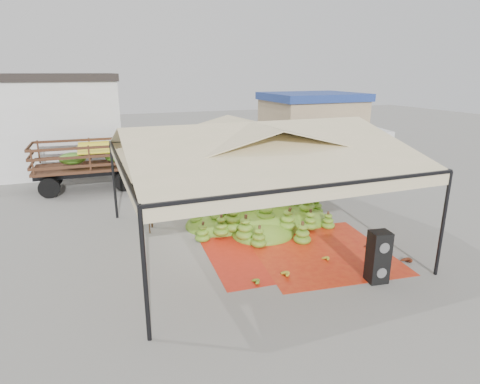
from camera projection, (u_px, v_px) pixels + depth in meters
name	position (u px, v px, depth m)	size (l,w,h in m)	color
ground	(250.00, 241.00, 13.52)	(90.00, 90.00, 0.00)	slate
canopy_tent	(251.00, 145.00, 12.57)	(8.10, 8.10, 4.00)	black
building_tan	(311.00, 123.00, 27.99)	(6.30, 5.30, 4.10)	tan
tarp_left	(270.00, 254.00, 12.57)	(3.78, 3.60, 0.01)	red
tarp_right	(320.00, 251.00, 12.76)	(4.09, 4.29, 0.01)	red
banana_heap	(262.00, 208.00, 15.00)	(5.70, 4.68, 1.22)	#41811B
hand_yellow_a	(283.00, 274.00, 11.14)	(0.48, 0.39, 0.22)	gold
hand_yellow_b	(324.00, 258.00, 12.10)	(0.39, 0.32, 0.18)	gold
hand_red_a	(406.00, 260.00, 11.94)	(0.48, 0.39, 0.22)	#5A2914
hand_red_b	(368.00, 246.00, 12.93)	(0.42, 0.34, 0.19)	#572413
hand_green	(253.00, 281.00, 10.76)	(0.45, 0.36, 0.20)	#507B19
hanging_bunches	(280.00, 153.00, 14.82)	(3.24, 0.24, 0.20)	#497718
speaker_stack	(378.00, 257.00, 10.76)	(0.58, 0.53, 1.45)	black
banana_leaves	(149.00, 228.00, 14.63)	(0.96, 1.36, 3.70)	#30711E
vendor	(227.00, 187.00, 16.93)	(0.61, 0.40, 1.67)	gray
truck_left	(115.00, 157.00, 19.69)	(6.94, 2.57, 2.36)	#502A1A
truck_right	(325.00, 148.00, 21.73)	(7.60, 3.93, 2.49)	#462817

